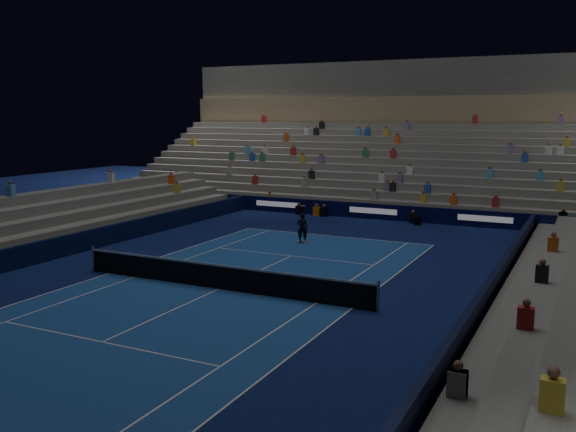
# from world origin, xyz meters

# --- Properties ---
(ground) EXTENTS (90.00, 90.00, 0.00)m
(ground) POSITION_xyz_m (0.00, 0.00, 0.00)
(ground) COLOR #0C1648
(ground) RESTS_ON ground
(court_surface) EXTENTS (10.97, 23.77, 0.01)m
(court_surface) POSITION_xyz_m (0.00, 0.00, 0.01)
(court_surface) COLOR navy
(court_surface) RESTS_ON ground
(sponsor_barrier_far) EXTENTS (44.00, 0.25, 1.00)m
(sponsor_barrier_far) POSITION_xyz_m (0.00, 18.50, 0.50)
(sponsor_barrier_far) COLOR black
(sponsor_barrier_far) RESTS_ON ground
(sponsor_barrier_east) EXTENTS (0.25, 37.00, 1.00)m
(sponsor_barrier_east) POSITION_xyz_m (9.70, 0.00, 0.50)
(sponsor_barrier_east) COLOR black
(sponsor_barrier_east) RESTS_ON ground
(sponsor_barrier_west) EXTENTS (0.25, 37.00, 1.00)m
(sponsor_barrier_west) POSITION_xyz_m (-9.70, 0.00, 0.50)
(sponsor_barrier_west) COLOR black
(sponsor_barrier_west) RESTS_ON ground
(grandstand_main) EXTENTS (44.00, 15.20, 11.20)m
(grandstand_main) POSITION_xyz_m (0.00, 27.90, 3.38)
(grandstand_main) COLOR slate
(grandstand_main) RESTS_ON ground
(tennis_net) EXTENTS (12.90, 0.10, 1.10)m
(tennis_net) POSITION_xyz_m (0.00, 0.00, 0.50)
(tennis_net) COLOR #B2B2B7
(tennis_net) RESTS_ON ground
(tennis_player) EXTENTS (0.68, 0.57, 1.60)m
(tennis_player) POSITION_xyz_m (-0.88, 9.47, 0.80)
(tennis_player) COLOR black
(tennis_player) RESTS_ON ground
(broadcast_camera) EXTENTS (0.57, 0.94, 0.56)m
(broadcast_camera) POSITION_xyz_m (3.10, 17.60, 0.29)
(broadcast_camera) COLOR black
(broadcast_camera) RESTS_ON ground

